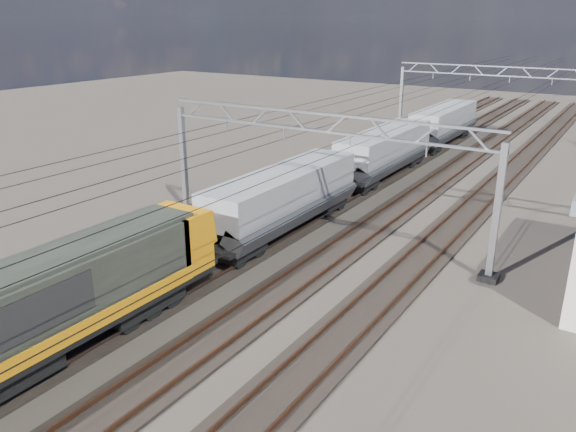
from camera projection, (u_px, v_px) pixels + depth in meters
The scene contains 11 objects.
ground at pixel (274, 265), 28.18m from camera, with size 160.00×160.00×0.00m, color #29231F.
track_outer_west at pixel (185, 239), 31.20m from camera, with size 2.60×140.00×0.30m.
track_loco at pixel (243, 255), 29.17m from camera, with size 2.60×140.00×0.30m.
track_inner_east at pixel (309, 273), 27.14m from camera, with size 2.60×140.00×0.30m.
track_outer_east at pixel (385, 293), 25.11m from camera, with size 2.60×140.00×0.30m.
catenary_gantry_mid at pixel (315, 172), 30.06m from camera, with size 19.90×0.90×7.11m.
catenary_gantry_far at pixel (487, 97), 58.66m from camera, with size 19.90×0.90×7.11m.
overhead_wires at pixel (350, 127), 32.62m from camera, with size 12.03×140.00×0.53m.
hopper_wagon_lead at pixel (284, 196), 31.59m from camera, with size 3.38×13.00×3.25m.
hopper_wagon_mid at pixel (385, 149), 42.87m from camera, with size 3.38×13.00×3.25m.
hopper_wagon_third at pixel (444, 122), 54.15m from camera, with size 3.38×13.00×3.25m.
Camera 1 is at (14.46, -21.33, 11.69)m, focal length 35.00 mm.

